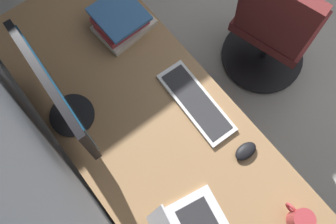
# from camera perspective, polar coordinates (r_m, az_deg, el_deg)

# --- Properties ---
(wall_back) EXTENTS (4.99, 0.10, 2.60)m
(wall_back) POSITION_cam_1_polar(r_m,az_deg,el_deg) (0.99, -19.79, -13.24)
(wall_back) COLOR #8C939E
(wall_back) RESTS_ON ground
(desk) EXTENTS (1.96, 0.73, 0.73)m
(desk) POSITION_cam_1_polar(r_m,az_deg,el_deg) (1.63, -1.39, -4.44)
(desk) COLOR #936D47
(desk) RESTS_ON ground
(drawer_pedestal) EXTENTS (0.40, 0.51, 0.69)m
(drawer_pedestal) POSITION_cam_1_polar(r_m,az_deg,el_deg) (1.90, 1.79, -11.84)
(drawer_pedestal) COLOR #936D47
(drawer_pedestal) RESTS_ON ground
(monitor_primary) EXTENTS (0.53, 0.20, 0.41)m
(monitor_primary) POSITION_cam_1_polar(r_m,az_deg,el_deg) (1.43, -17.29, 2.66)
(monitor_primary) COLOR black
(monitor_primary) RESTS_ON desk
(keyboard_main) EXTENTS (0.42, 0.16, 0.02)m
(keyboard_main) POSITION_cam_1_polar(r_m,az_deg,el_deg) (1.60, 4.52, 1.55)
(keyboard_main) COLOR silver
(keyboard_main) RESTS_ON desk
(mouse_main) EXTENTS (0.06, 0.10, 0.03)m
(mouse_main) POSITION_cam_1_polar(r_m,az_deg,el_deg) (1.56, 12.32, -6.14)
(mouse_main) COLOR black
(mouse_main) RESTS_ON desk
(book_stack_near) EXTENTS (0.25, 0.28, 0.11)m
(book_stack_near) POSITION_cam_1_polar(r_m,az_deg,el_deg) (1.76, -7.48, 14.18)
(book_stack_near) COLOR beige
(book_stack_near) RESTS_ON desk
(coffee_mug) EXTENTS (0.13, 0.09, 0.10)m
(coffee_mug) POSITION_cam_1_polar(r_m,az_deg,el_deg) (1.54, 20.41, -15.82)
(coffee_mug) COLOR #A53338
(coffee_mug) RESTS_ON desk
(office_chair) EXTENTS (0.56, 0.60, 0.97)m
(office_chair) POSITION_cam_1_polar(r_m,az_deg,el_deg) (2.20, 16.48, 12.50)
(office_chair) COLOR maroon
(office_chair) RESTS_ON ground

